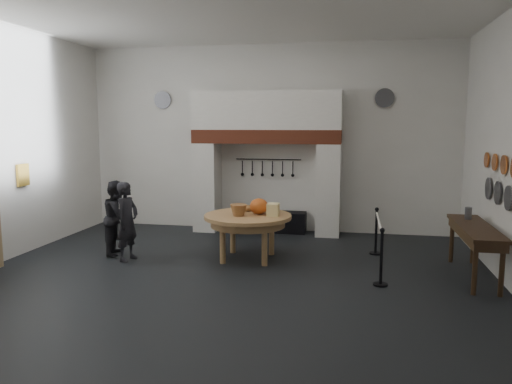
% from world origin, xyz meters
% --- Properties ---
extents(floor, '(9.00, 8.00, 0.02)m').
position_xyz_m(floor, '(0.00, 0.00, 0.00)').
color(floor, black).
rests_on(floor, ground).
extents(ceiling, '(9.00, 8.00, 0.02)m').
position_xyz_m(ceiling, '(0.00, 0.00, 4.50)').
color(ceiling, silver).
rests_on(ceiling, wall_back).
extents(wall_back, '(9.00, 0.02, 4.50)m').
position_xyz_m(wall_back, '(0.00, 4.00, 2.25)').
color(wall_back, silver).
rests_on(wall_back, floor).
extents(wall_front, '(9.00, 0.02, 4.50)m').
position_xyz_m(wall_front, '(0.00, -4.00, 2.25)').
color(wall_front, silver).
rests_on(wall_front, floor).
extents(chimney_pier_left, '(0.55, 0.70, 2.15)m').
position_xyz_m(chimney_pier_left, '(-1.48, 3.65, 1.07)').
color(chimney_pier_left, silver).
rests_on(chimney_pier_left, floor).
extents(chimney_pier_right, '(0.55, 0.70, 2.15)m').
position_xyz_m(chimney_pier_right, '(1.48, 3.65, 1.07)').
color(chimney_pier_right, silver).
rests_on(chimney_pier_right, floor).
extents(hearth_brick_band, '(3.50, 0.72, 0.32)m').
position_xyz_m(hearth_brick_band, '(0.00, 3.65, 2.31)').
color(hearth_brick_band, '#9E442B').
rests_on(hearth_brick_band, chimney_pier_left).
extents(chimney_hood, '(3.50, 0.70, 0.90)m').
position_xyz_m(chimney_hood, '(0.00, 3.65, 2.92)').
color(chimney_hood, silver).
rests_on(chimney_hood, hearth_brick_band).
extents(iron_range, '(1.90, 0.45, 0.50)m').
position_xyz_m(iron_range, '(0.00, 3.72, 0.25)').
color(iron_range, black).
rests_on(iron_range, floor).
extents(utensil_rail, '(1.60, 0.02, 0.02)m').
position_xyz_m(utensil_rail, '(0.00, 3.92, 1.75)').
color(utensil_rail, black).
rests_on(utensil_rail, wall_back).
extents(wall_plaque, '(0.05, 0.34, 0.44)m').
position_xyz_m(wall_plaque, '(-4.45, 0.80, 1.60)').
color(wall_plaque, gold).
rests_on(wall_plaque, wall_left).
extents(work_table, '(1.90, 1.90, 0.07)m').
position_xyz_m(work_table, '(0.06, 1.22, 0.84)').
color(work_table, tan).
rests_on(work_table, floor).
extents(pumpkin, '(0.36, 0.36, 0.31)m').
position_xyz_m(pumpkin, '(0.26, 1.32, 1.03)').
color(pumpkin, orange).
rests_on(pumpkin, work_table).
extents(cheese_block_big, '(0.22, 0.22, 0.24)m').
position_xyz_m(cheese_block_big, '(0.56, 1.17, 0.99)').
color(cheese_block_big, '#EED78E').
rests_on(cheese_block_big, work_table).
extents(cheese_block_small, '(0.18, 0.18, 0.20)m').
position_xyz_m(cheese_block_small, '(0.54, 1.47, 0.97)').
color(cheese_block_small, '#CFC27C').
rests_on(cheese_block_small, work_table).
extents(wicker_basket, '(0.36, 0.36, 0.22)m').
position_xyz_m(wicker_basket, '(-0.09, 1.07, 0.98)').
color(wicker_basket, olive).
rests_on(wicker_basket, work_table).
extents(bread_loaf, '(0.31, 0.18, 0.13)m').
position_xyz_m(bread_loaf, '(-0.04, 1.57, 0.94)').
color(bread_loaf, '#9C6337').
rests_on(bread_loaf, work_table).
extents(visitor_near, '(0.46, 0.61, 1.52)m').
position_xyz_m(visitor_near, '(-2.19, 0.69, 0.76)').
color(visitor_near, black).
rests_on(visitor_near, floor).
extents(visitor_far, '(0.69, 0.82, 1.49)m').
position_xyz_m(visitor_far, '(-2.59, 1.09, 0.75)').
color(visitor_far, black).
rests_on(visitor_far, floor).
extents(side_table, '(0.55, 2.20, 0.06)m').
position_xyz_m(side_table, '(4.10, 0.81, 0.87)').
color(side_table, '#3C2916').
rests_on(side_table, floor).
extents(pewter_jug, '(0.12, 0.12, 0.22)m').
position_xyz_m(pewter_jug, '(4.10, 1.41, 1.01)').
color(pewter_jug, '#515257').
rests_on(pewter_jug, side_table).
extents(copper_pan_b, '(0.03, 0.32, 0.32)m').
position_xyz_m(copper_pan_b, '(4.46, 0.75, 1.95)').
color(copper_pan_b, '#C6662D').
rests_on(copper_pan_b, wall_right).
extents(copper_pan_c, '(0.03, 0.30, 0.30)m').
position_xyz_m(copper_pan_c, '(4.46, 1.30, 1.95)').
color(copper_pan_c, '#C6662D').
rests_on(copper_pan_c, wall_right).
extents(copper_pan_d, '(0.03, 0.28, 0.28)m').
position_xyz_m(copper_pan_d, '(4.46, 1.85, 1.95)').
color(copper_pan_d, '#C6662D').
rests_on(copper_pan_d, wall_right).
extents(pewter_plate_left, '(0.03, 0.40, 0.40)m').
position_xyz_m(pewter_plate_left, '(4.46, 0.40, 1.45)').
color(pewter_plate_left, '#4C4C51').
rests_on(pewter_plate_left, wall_right).
extents(pewter_plate_mid, '(0.03, 0.40, 0.40)m').
position_xyz_m(pewter_plate_mid, '(4.46, 1.00, 1.45)').
color(pewter_plate_mid, '#4C4C51').
rests_on(pewter_plate_mid, wall_right).
extents(pewter_plate_right, '(0.03, 0.40, 0.40)m').
position_xyz_m(pewter_plate_right, '(4.46, 1.60, 1.45)').
color(pewter_plate_right, '#4C4C51').
rests_on(pewter_plate_right, wall_right).
extents(pewter_plate_back_left, '(0.44, 0.03, 0.44)m').
position_xyz_m(pewter_plate_back_left, '(-2.70, 3.96, 3.20)').
color(pewter_plate_back_left, '#4C4C51').
rests_on(pewter_plate_back_left, wall_back).
extents(pewter_plate_back_right, '(0.44, 0.03, 0.44)m').
position_xyz_m(pewter_plate_back_right, '(2.70, 3.96, 3.20)').
color(pewter_plate_back_right, '#4C4C51').
rests_on(pewter_plate_back_right, wall_back).
extents(barrier_post_near, '(0.05, 0.05, 0.90)m').
position_xyz_m(barrier_post_near, '(2.52, 0.06, 0.45)').
color(barrier_post_near, black).
rests_on(barrier_post_near, floor).
extents(barrier_post_far, '(0.05, 0.05, 0.90)m').
position_xyz_m(barrier_post_far, '(2.52, 2.06, 0.45)').
color(barrier_post_far, black).
rests_on(barrier_post_far, floor).
extents(barrier_rope, '(0.04, 2.00, 0.04)m').
position_xyz_m(barrier_rope, '(2.52, 1.06, 0.85)').
color(barrier_rope, white).
rests_on(barrier_rope, barrier_post_near).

